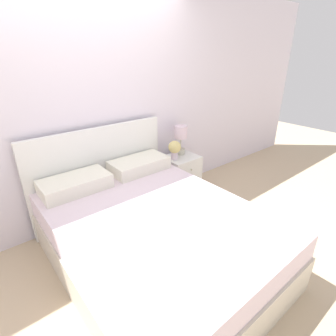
# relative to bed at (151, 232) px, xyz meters

# --- Properties ---
(ground_plane) EXTENTS (12.00, 12.00, 0.00)m
(ground_plane) POSITION_rel_bed_xyz_m (0.00, 0.99, -0.30)
(ground_plane) COLOR #CCB28E
(wall_back) EXTENTS (8.00, 0.06, 2.60)m
(wall_back) POSITION_rel_bed_xyz_m (0.00, 1.06, 1.00)
(wall_back) COLOR white
(wall_back) RESTS_ON ground_plane
(bed) EXTENTS (1.61, 2.13, 1.10)m
(bed) POSITION_rel_bed_xyz_m (0.00, 0.00, 0.00)
(bed) COLOR beige
(bed) RESTS_ON ground_plane
(nightstand) EXTENTS (0.45, 0.40, 0.55)m
(nightstand) POSITION_rel_bed_xyz_m (1.08, 0.78, -0.03)
(nightstand) COLOR white
(nightstand) RESTS_ON ground_plane
(table_lamp) EXTENTS (0.18, 0.18, 0.40)m
(table_lamp) POSITION_rel_bed_xyz_m (1.13, 0.86, 0.51)
(table_lamp) COLOR beige
(table_lamp) RESTS_ON nightstand
(flower_vase) EXTENTS (0.16, 0.16, 0.25)m
(flower_vase) POSITION_rel_bed_xyz_m (0.96, 0.78, 0.39)
(flower_vase) COLOR silver
(flower_vase) RESTS_ON nightstand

